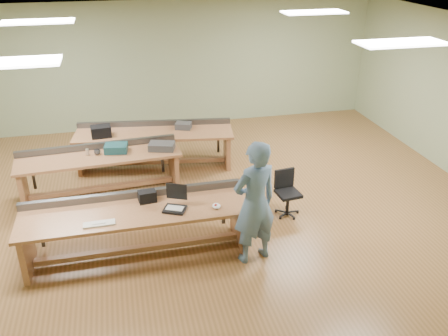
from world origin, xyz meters
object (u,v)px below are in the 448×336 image
at_px(parts_bin_teal, 116,148).
at_px(workbench_back, 155,140).
at_px(laptop_base, 175,209).
at_px(workbench_mid, 100,165).
at_px(mug, 97,152).
at_px(person, 255,203).
at_px(drinks_can, 87,152).
at_px(camera_bag, 147,196).
at_px(workbench_front, 136,220).
at_px(parts_bin_grey, 162,146).
at_px(task_chair, 287,199).

bearing_deg(parts_bin_teal, workbench_back, 48.00).
bearing_deg(laptop_base, parts_bin_teal, 133.41).
distance_m(workbench_mid, mug, 0.24).
xyz_separation_m(workbench_back, person, (1.07, -3.48, 0.37)).
distance_m(workbench_back, drinks_can, 1.55).
height_order(workbench_back, person, person).
height_order(camera_bag, parts_bin_teal, camera_bag).
bearing_deg(drinks_can, person, -48.25).
bearing_deg(workbench_front, parts_bin_grey, 73.09).
distance_m(parts_bin_teal, mug, 0.34).
xyz_separation_m(workbench_front, laptop_base, (0.55, -0.15, 0.20)).
xyz_separation_m(laptop_base, parts_bin_teal, (-0.76, 2.29, 0.05)).
relative_size(laptop_base, drinks_can, 2.78).
bearing_deg(person, task_chair, -145.77).
relative_size(person, mug, 16.23).
bearing_deg(mug, parts_bin_teal, 6.52).
bearing_deg(workbench_mid, mug, 117.10).
relative_size(workbench_back, camera_bag, 12.70).
bearing_deg(task_chair, mug, 146.52).
bearing_deg(workbench_front, person, -17.62).
height_order(workbench_front, mug, workbench_front).
relative_size(workbench_back, drinks_can, 29.16).
xyz_separation_m(task_chair, drinks_can, (-3.24, 1.55, 0.52)).
xyz_separation_m(parts_bin_teal, drinks_can, (-0.50, -0.02, -0.01)).
xyz_separation_m(camera_bag, task_chair, (2.33, 0.38, -0.55)).
bearing_deg(parts_bin_grey, task_chair, -37.77).
bearing_deg(mug, workbench_back, 38.86).
xyz_separation_m(person, task_chair, (0.90, 1.07, -0.64)).
bearing_deg(workbench_back, parts_bin_grey, -78.57).
bearing_deg(parts_bin_grey, workbench_front, -106.52).
distance_m(person, parts_bin_teal, 3.21).
height_order(workbench_mid, camera_bag, camera_bag).
relative_size(workbench_mid, task_chair, 3.72).
xyz_separation_m(workbench_mid, parts_bin_teal, (0.31, 0.08, 0.26)).
height_order(laptop_base, task_chair, same).
bearing_deg(camera_bag, drinks_can, 107.80).
distance_m(workbench_mid, task_chair, 3.40).
xyz_separation_m(workbench_mid, person, (2.15, -2.56, 0.37)).
distance_m(person, drinks_can, 3.51).
relative_size(laptop_base, task_chair, 0.39).
distance_m(workbench_back, parts_bin_grey, 0.96).
bearing_deg(person, workbench_mid, -65.88).
height_order(person, drinks_can, person).
bearing_deg(parts_bin_teal, camera_bag, -78.37).
height_order(person, parts_bin_grey, person).
xyz_separation_m(workbench_back, drinks_can, (-1.26, -0.86, 0.24)).
distance_m(workbench_mid, camera_bag, 2.02).
height_order(person, camera_bag, person).
relative_size(laptop_base, mug, 2.69).
bearing_deg(drinks_can, workbench_front, -71.36).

